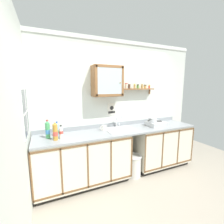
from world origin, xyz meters
name	(u,v)px	position (x,y,z in m)	size (l,w,h in m)	color
floor	(133,186)	(0.00, 0.00, 0.00)	(6.20, 6.20, 0.00)	#9E9384
back_wall	(115,106)	(0.00, 0.77, 1.34)	(3.80, 0.07, 2.67)	silver
side_wall_left	(18,125)	(-1.62, -0.23, 1.33)	(0.05, 3.55, 2.67)	silver
lower_cabinet_run	(83,160)	(-0.77, 0.43, 0.45)	(1.63, 0.64, 0.89)	black
lower_cabinet_run_right	(160,145)	(0.95, 0.43, 0.45)	(1.27, 0.64, 0.89)	black
countertop	(122,130)	(0.00, 0.43, 0.91)	(3.16, 0.66, 0.03)	gray
backsplash	(115,124)	(0.00, 0.74, 0.96)	(3.16, 0.02, 0.08)	gray
sink	(120,130)	(-0.02, 0.47, 0.91)	(0.56, 0.46, 0.41)	silver
hot_plate_stove	(156,124)	(0.80, 0.41, 0.97)	(0.37, 0.33, 0.09)	silver
saucepan	(152,119)	(0.71, 0.44, 1.06)	(0.34, 0.28, 0.09)	silver
bottle_opaque_white_0	(61,132)	(-1.13, 0.38, 1.02)	(0.07, 0.07, 0.22)	white
bottle_juice_amber_1	(55,132)	(-1.22, 0.33, 1.06)	(0.08, 0.08, 0.30)	gold
bottle_soda_green_2	(48,130)	(-1.32, 0.47, 1.06)	(0.07, 0.07, 0.30)	#4CB266
bottle_water_blue_3	(57,130)	(-1.18, 0.53, 1.03)	(0.07, 0.07, 0.25)	#8CB7E0
mug	(104,128)	(-0.34, 0.52, 0.97)	(0.13, 0.09, 0.10)	white
wall_cabinet	(107,81)	(-0.22, 0.62, 1.85)	(0.58, 0.28, 0.57)	brown
spice_shelf	(137,88)	(0.49, 0.68, 1.71)	(0.75, 0.14, 0.23)	brown
warning_sign	(112,110)	(-0.08, 0.74, 1.28)	(0.18, 0.01, 0.25)	silver
window	(25,112)	(-1.59, 0.24, 1.40)	(0.03, 0.58, 0.65)	#262D38
trash_bin	(134,165)	(0.18, 0.27, 0.22)	(0.32, 0.32, 0.43)	silver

